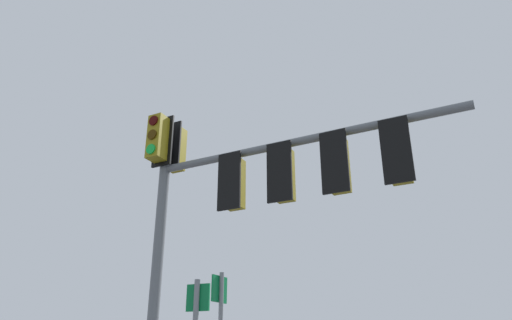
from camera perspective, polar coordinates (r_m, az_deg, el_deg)
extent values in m
cylinder|color=slate|center=(8.86, -11.91, -15.68)|extent=(0.20, 0.20, 5.76)
cylinder|color=slate|center=(8.17, 4.93, 2.17)|extent=(3.53, 4.44, 0.14)
cube|color=olive|center=(9.89, -9.45, 1.24)|extent=(0.42, 0.42, 0.90)
cube|color=black|center=(9.77, -10.04, 1.61)|extent=(0.30, 0.37, 1.04)
cylinder|color=#360503|center=(10.14, -8.80, 2.45)|extent=(0.15, 0.18, 0.20)
cylinder|color=#3C2703|center=(10.01, -8.90, 0.90)|extent=(0.15, 0.18, 0.20)
cylinder|color=green|center=(9.90, -9.01, -0.69)|extent=(0.15, 0.18, 0.20)
cube|color=olive|center=(9.47, -11.58, 2.57)|extent=(0.42, 0.42, 0.90)
cube|color=black|center=(9.59, -10.96, 2.19)|extent=(0.30, 0.37, 1.04)
cylinder|color=#360503|center=(9.49, -12.04, 4.59)|extent=(0.15, 0.18, 0.20)
cylinder|color=#3C2703|center=(9.35, -12.19, 2.96)|extent=(0.15, 0.18, 0.20)
cylinder|color=green|center=(9.23, -12.35, 1.29)|extent=(0.15, 0.18, 0.20)
cube|color=olive|center=(8.45, -2.61, -2.81)|extent=(0.42, 0.42, 0.90)
cube|color=black|center=(8.31, -3.20, -2.45)|extent=(0.31, 0.37, 1.04)
cylinder|color=#360503|center=(8.69, -2.03, -1.29)|extent=(0.15, 0.17, 0.20)
cylinder|color=#3C2703|center=(8.58, -2.05, -3.15)|extent=(0.15, 0.17, 0.20)
cylinder|color=green|center=(8.49, -2.08, -5.05)|extent=(0.15, 0.17, 0.20)
cube|color=olive|center=(8.05, 3.27, -1.74)|extent=(0.42, 0.42, 0.90)
cube|color=black|center=(7.91, 2.78, -1.34)|extent=(0.30, 0.37, 1.04)
cylinder|color=#360503|center=(8.31, 3.68, -0.19)|extent=(0.15, 0.18, 0.20)
cylinder|color=#3C2703|center=(8.19, 3.73, -2.12)|extent=(0.15, 0.18, 0.20)
cylinder|color=green|center=(8.09, 3.79, -4.10)|extent=(0.15, 0.18, 0.20)
cube|color=olive|center=(7.75, 9.67, -0.56)|extent=(0.42, 0.42, 0.90)
cube|color=black|center=(7.60, 9.24, -0.12)|extent=(0.31, 0.36, 1.04)
cylinder|color=#360503|center=(8.01, 9.93, 1.03)|extent=(0.15, 0.17, 0.20)
cylinder|color=#3C2703|center=(7.89, 10.08, -0.96)|extent=(0.15, 0.17, 0.20)
cylinder|color=green|center=(7.79, 10.23, -3.00)|extent=(0.15, 0.17, 0.20)
cube|color=olive|center=(7.55, 16.50, 0.72)|extent=(0.42, 0.42, 0.90)
cube|color=black|center=(7.40, 16.24, 1.19)|extent=(0.30, 0.37, 1.04)
cylinder|color=#360503|center=(7.82, 16.49, 2.29)|extent=(0.15, 0.18, 0.20)
cylinder|color=#3C2703|center=(7.70, 16.74, 0.27)|extent=(0.15, 0.18, 0.20)
cylinder|color=green|center=(7.60, 16.99, -1.81)|extent=(0.15, 0.18, 0.20)
cube|color=#0C7238|center=(7.68, -4.36, -14.99)|extent=(0.30, 0.28, 0.40)
cube|color=white|center=(7.69, -4.46, -15.00)|extent=(0.25, 0.22, 0.34)
cube|color=#0C7238|center=(6.32, -6.87, -15.85)|extent=(0.19, 0.28, 0.33)
cube|color=white|center=(6.33, -6.81, -15.87)|extent=(0.14, 0.22, 0.27)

